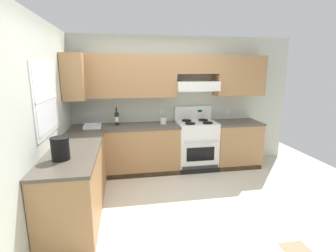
# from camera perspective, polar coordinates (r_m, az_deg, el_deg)

# --- Properties ---
(ground_plane) EXTENTS (7.04, 7.04, 0.00)m
(ground_plane) POSITION_cam_1_polar(r_m,az_deg,el_deg) (3.86, -0.04, -17.06)
(ground_plane) COLOR beige
(floor_accent_tile) EXTENTS (0.30, 0.30, 0.01)m
(floor_accent_tile) POSITION_cam_1_polar(r_m,az_deg,el_deg) (3.33, 27.49, -23.92)
(floor_accent_tile) COLOR olive
(floor_accent_tile) RESTS_ON ground_plane
(wall_back) EXTENTS (4.68, 0.57, 2.55)m
(wall_back) POSITION_cam_1_polar(r_m,az_deg,el_deg) (4.94, 1.52, 7.63)
(wall_back) COLOR beige
(wall_back) RESTS_ON ground_plane
(wall_left) EXTENTS (0.47, 4.00, 2.55)m
(wall_left) POSITION_cam_1_polar(r_m,az_deg,el_deg) (3.71, -25.69, 2.60)
(wall_left) COLOR beige
(wall_left) RESTS_ON ground_plane
(counter_back_run) EXTENTS (3.60, 0.65, 0.91)m
(counter_back_run) POSITION_cam_1_polar(r_m,az_deg,el_deg) (4.82, -1.20, -4.99)
(counter_back_run) COLOR #A87A4C
(counter_back_run) RESTS_ON ground_plane
(counter_left_run) EXTENTS (0.63, 1.91, 0.91)m
(counter_left_run) POSITION_cam_1_polar(r_m,az_deg,el_deg) (3.66, -19.96, -11.62)
(counter_left_run) COLOR #A87A4C
(counter_left_run) RESTS_ON ground_plane
(stove) EXTENTS (0.76, 0.62, 1.20)m
(stove) POSITION_cam_1_polar(r_m,az_deg,el_deg) (4.96, 6.44, -4.22)
(stove) COLOR white
(stove) RESTS_ON ground_plane
(wine_bottle) EXTENTS (0.08, 0.08, 0.33)m
(wine_bottle) POSITION_cam_1_polar(r_m,az_deg,el_deg) (4.74, -11.59, 1.88)
(wine_bottle) COLOR black
(wine_bottle) RESTS_ON counter_back_run
(bowl) EXTENTS (0.30, 0.27, 0.06)m
(bowl) POSITION_cam_1_polar(r_m,az_deg,el_deg) (4.63, -16.80, -0.13)
(bowl) COLOR silver
(bowl) RESTS_ON counter_back_run
(bucket) EXTENTS (0.21, 0.21, 0.26)m
(bucket) POSITION_cam_1_polar(r_m,az_deg,el_deg) (3.09, -23.35, -4.62)
(bucket) COLOR black
(bucket) RESTS_ON counter_left_run
(paper_towel_roll) EXTENTS (0.12, 0.12, 0.11)m
(paper_towel_roll) POSITION_cam_1_polar(r_m,az_deg,el_deg) (4.77, -1.06, 1.21)
(paper_towel_roll) COLOR white
(paper_towel_roll) RESTS_ON counter_back_run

